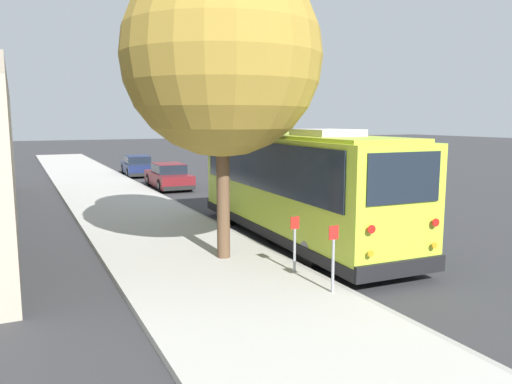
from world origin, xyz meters
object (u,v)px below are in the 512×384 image
(shuttle_bus, at_px, (296,181))
(sign_post_near, at_px, (333,258))
(parked_sedan_navy, at_px, (138,166))
(street_tree, at_px, (220,43))
(parked_sedan_maroon, at_px, (169,177))
(sign_post_far, at_px, (295,243))

(shuttle_bus, xyz_separation_m, sign_post_near, (-4.76, 1.90, -0.93))
(shuttle_bus, relative_size, parked_sedan_navy, 2.24)
(sign_post_near, bearing_deg, shuttle_bus, -21.75)
(parked_sedan_navy, relative_size, street_tree, 0.55)
(parked_sedan_maroon, bearing_deg, parked_sedan_navy, 2.90)
(sign_post_near, xyz_separation_m, sign_post_far, (1.53, 0.00, -0.04))
(parked_sedan_maroon, relative_size, parked_sedan_navy, 1.01)
(parked_sedan_navy, xyz_separation_m, street_tree, (-20.89, 2.51, 4.84))
(sign_post_far, bearing_deg, parked_sedan_navy, -3.79)
(parked_sedan_navy, relative_size, sign_post_far, 3.44)
(shuttle_bus, height_order, parked_sedan_navy, shuttle_bus)
(sign_post_near, bearing_deg, parked_sedan_maroon, -5.31)
(parked_sedan_maroon, distance_m, sign_post_far, 16.12)
(shuttle_bus, distance_m, sign_post_near, 5.20)
(street_tree, xyz_separation_m, sign_post_far, (-1.98, -1.00, -4.62))
(street_tree, bearing_deg, sign_post_near, -164.13)
(shuttle_bus, bearing_deg, parked_sedan_maroon, 3.52)
(parked_sedan_navy, height_order, street_tree, street_tree)
(parked_sedan_navy, relative_size, sign_post_near, 3.22)
(shuttle_bus, xyz_separation_m, street_tree, (-1.25, 2.89, 3.65))
(shuttle_bus, distance_m, street_tree, 4.82)
(shuttle_bus, height_order, sign_post_far, shuttle_bus)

